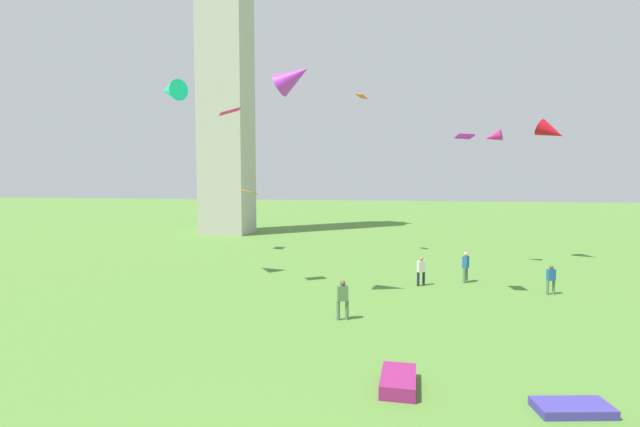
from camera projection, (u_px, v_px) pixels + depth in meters
The scene contains 15 objects.
monument_obelisk at pixel (225, 22), 49.83m from camera, with size 4.95×4.95×45.71m.
person_0 at pixel (466, 265), 27.13m from camera, with size 0.44×0.54×1.80m.
person_1 at pixel (551, 278), 24.31m from camera, with size 0.47×0.36×1.58m.
person_2 at pixel (421, 269), 26.31m from camera, with size 0.50×0.44×1.66m.
person_3 at pixel (343, 297), 19.97m from camera, with size 0.52×0.38×1.74m.
kite_flying_0 at pixel (493, 137), 31.76m from camera, with size 1.39×1.14×0.96m.
kite_flying_1 at pixel (294, 77), 22.01m from camera, with size 2.15×1.49×1.76m.
kite_flying_2 at pixel (249, 192), 38.85m from camera, with size 1.02×1.50×0.59m.
kite_flying_3 at pixel (464, 136), 22.92m from camera, with size 0.87×1.17×0.21m.
kite_flying_4 at pixel (551, 131), 32.99m from camera, with size 2.46×2.19×1.88m.
kite_flying_5 at pixel (230, 112), 24.91m from camera, with size 1.31×1.22×0.43m.
kite_flying_6 at pixel (171, 91), 27.11m from camera, with size 2.18×2.00×1.36m.
kite_flying_7 at pixel (361, 96), 35.94m from camera, with size 1.09×1.21×0.58m.
kite_bundle_0 at pixel (398, 381), 13.53m from camera, with size 1.84×1.00×0.40m, color #8D1F61.
kite_bundle_2 at pixel (573, 408), 12.12m from camera, with size 1.93×0.91×0.24m, color #3F3797.
Camera 1 is at (2.70, -6.29, 6.12)m, focal length 26.02 mm.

